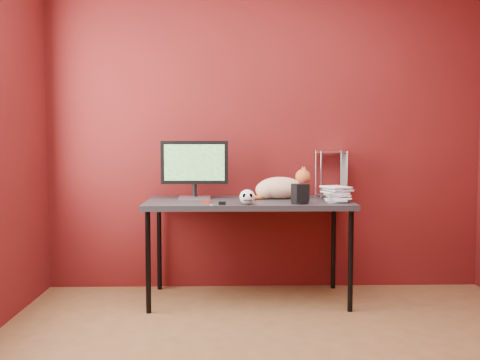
{
  "coord_description": "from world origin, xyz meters",
  "views": [
    {
      "loc": [
        -0.3,
        -2.57,
        1.18
      ],
      "look_at": [
        -0.22,
        1.15,
        0.92
      ],
      "focal_mm": 40.0,
      "sensor_mm": 36.0,
      "label": 1
    }
  ],
  "objects_px": {
    "monitor": "(195,167)",
    "cat": "(280,188)",
    "book_stack": "(327,116)",
    "skull_mug": "(247,197)",
    "speaker": "(300,194)",
    "desk": "(248,207)"
  },
  "relations": [
    {
      "from": "monitor",
      "to": "cat",
      "type": "relative_size",
      "value": 0.99
    },
    {
      "from": "monitor",
      "to": "book_stack",
      "type": "relative_size",
      "value": 0.41
    },
    {
      "from": "monitor",
      "to": "cat",
      "type": "bearing_deg",
      "value": -0.83
    },
    {
      "from": "book_stack",
      "to": "monitor",
      "type": "bearing_deg",
      "value": 167.99
    },
    {
      "from": "monitor",
      "to": "cat",
      "type": "height_order",
      "value": "monitor"
    },
    {
      "from": "skull_mug",
      "to": "book_stack",
      "type": "height_order",
      "value": "book_stack"
    },
    {
      "from": "monitor",
      "to": "speaker",
      "type": "xyz_separation_m",
      "value": [
        0.76,
        -0.35,
        -0.18
      ]
    },
    {
      "from": "monitor",
      "to": "speaker",
      "type": "distance_m",
      "value": 0.85
    },
    {
      "from": "monitor",
      "to": "skull_mug",
      "type": "bearing_deg",
      "value": -45.27
    },
    {
      "from": "desk",
      "to": "monitor",
      "type": "distance_m",
      "value": 0.51
    },
    {
      "from": "speaker",
      "to": "skull_mug",
      "type": "bearing_deg",
      "value": 166.26
    },
    {
      "from": "desk",
      "to": "speaker",
      "type": "relative_size",
      "value": 10.73
    },
    {
      "from": "desk",
      "to": "speaker",
      "type": "xyz_separation_m",
      "value": [
        0.35,
        -0.24,
        0.12
      ]
    },
    {
      "from": "desk",
      "to": "monitor",
      "type": "height_order",
      "value": "monitor"
    },
    {
      "from": "speaker",
      "to": "book_stack",
      "type": "xyz_separation_m",
      "value": [
        0.21,
        0.14,
        0.55
      ]
    },
    {
      "from": "desk",
      "to": "skull_mug",
      "type": "xyz_separation_m",
      "value": [
        -0.02,
        -0.28,
        0.1
      ]
    },
    {
      "from": "cat",
      "to": "speaker",
      "type": "height_order",
      "value": "cat"
    },
    {
      "from": "desk",
      "to": "book_stack",
      "type": "bearing_deg",
      "value": -9.85
    },
    {
      "from": "monitor",
      "to": "book_stack",
      "type": "distance_m",
      "value": 1.06
    },
    {
      "from": "cat",
      "to": "book_stack",
      "type": "distance_m",
      "value": 0.65
    },
    {
      "from": "monitor",
      "to": "skull_mug",
      "type": "xyz_separation_m",
      "value": [
        0.38,
        -0.39,
        -0.19
      ]
    },
    {
      "from": "speaker",
      "to": "cat",
      "type": "bearing_deg",
      "value": 86.66
    }
  ]
}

